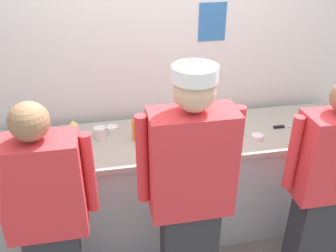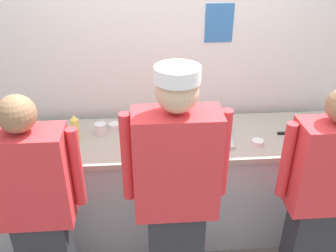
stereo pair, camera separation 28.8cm
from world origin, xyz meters
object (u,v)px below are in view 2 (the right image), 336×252
at_px(squeeze_bottle_secondary, 75,128).
at_px(squeeze_bottle_primary, 135,127).
at_px(squeeze_bottle_spare, 147,121).
at_px(ramekin_yellow_sauce, 258,142).
at_px(chefs_knife, 292,133).
at_px(ramekin_red_sauce, 114,125).
at_px(chef_center, 176,196).
at_px(chef_far_right, 321,196).
at_px(chef_near_left, 38,209).
at_px(deli_cup, 101,129).
at_px(mixing_bowl_steel, 23,136).
at_px(ramekin_green_sauce, 166,142).
at_px(plate_stack_front, 332,125).
at_px(sheet_tray, 205,137).

bearing_deg(squeeze_bottle_secondary, squeeze_bottle_primary, -2.33).
bearing_deg(squeeze_bottle_primary, squeeze_bottle_spare, 39.56).
bearing_deg(ramekin_yellow_sauce, squeeze_bottle_secondary, 172.51).
distance_m(squeeze_bottle_primary, chefs_knife, 1.24).
bearing_deg(squeeze_bottle_secondary, ramekin_red_sauce, 29.55).
xyz_separation_m(chef_center, chef_far_right, (0.95, 0.05, -0.10)).
bearing_deg(squeeze_bottle_secondary, chef_center, -47.12).
bearing_deg(chef_near_left, squeeze_bottle_secondary, 78.26).
height_order(ramekin_red_sauce, deli_cup, deli_cup).
height_order(mixing_bowl_steel, ramekin_red_sauce, mixing_bowl_steel).
bearing_deg(squeeze_bottle_secondary, chefs_knife, -1.52).
relative_size(squeeze_bottle_spare, ramekin_green_sauce, 2.49).
bearing_deg(deli_cup, plate_stack_front, -1.86).
xyz_separation_m(ramekin_yellow_sauce, deli_cup, (-1.19, 0.25, 0.03)).
bearing_deg(ramekin_yellow_sauce, squeeze_bottle_spare, 163.52).
xyz_separation_m(chef_near_left, ramekin_green_sauce, (0.83, 0.57, 0.09)).
bearing_deg(squeeze_bottle_primary, sheet_tray, -4.84).
xyz_separation_m(ramekin_red_sauce, chefs_knife, (1.41, -0.20, -0.02)).
bearing_deg(chefs_knife, sheet_tray, -178.44).
bearing_deg(mixing_bowl_steel, ramekin_red_sauce, 14.75).
distance_m(squeeze_bottle_spare, chefs_knife, 1.15).
bearing_deg(ramekin_green_sauce, squeeze_bottle_spare, 124.03).
xyz_separation_m(chef_far_right, chefs_knife, (0.04, 0.66, 0.09)).
bearing_deg(squeeze_bottle_primary, squeeze_bottle_secondary, 177.67).
xyz_separation_m(ramekin_green_sauce, deli_cup, (-0.50, 0.20, 0.02)).
distance_m(squeeze_bottle_primary, deli_cup, 0.29).
relative_size(sheet_tray, squeeze_bottle_spare, 2.07).
bearing_deg(deli_cup, squeeze_bottle_secondary, -160.61).
bearing_deg(mixing_bowl_steel, ramekin_green_sauce, -6.22).
relative_size(chef_far_right, squeeze_bottle_primary, 7.82).
height_order(squeeze_bottle_secondary, ramekin_yellow_sauce, squeeze_bottle_secondary).
bearing_deg(plate_stack_front, deli_cup, 178.14).
xyz_separation_m(plate_stack_front, ramekin_green_sauce, (-1.35, -0.14, -0.02)).
height_order(ramekin_green_sauce, ramekin_yellow_sauce, ramekin_green_sauce).
relative_size(ramekin_yellow_sauce, chefs_knife, 0.33).
distance_m(chef_far_right, squeeze_bottle_primary, 1.39).
bearing_deg(mixing_bowl_steel, squeeze_bottle_spare, 4.84).
height_order(chef_center, ramekin_green_sauce, chef_center).
xyz_separation_m(chef_center, ramekin_red_sauce, (-0.42, 0.92, -0.00)).
height_order(chef_near_left, sheet_tray, chef_near_left).
relative_size(mixing_bowl_steel, sheet_tray, 0.75).
bearing_deg(deli_cup, sheet_tray, -9.02).
relative_size(chef_near_left, plate_stack_front, 7.94).
bearing_deg(squeeze_bottle_spare, chef_near_left, -132.41).
relative_size(plate_stack_front, ramekin_red_sauce, 2.27).
bearing_deg(ramekin_yellow_sauce, squeeze_bottle_primary, 169.99).
height_order(chef_near_left, squeeze_bottle_primary, chef_near_left).
xyz_separation_m(squeeze_bottle_spare, chefs_knife, (1.14, -0.11, -0.09)).
relative_size(squeeze_bottle_spare, ramekin_red_sauce, 2.31).
distance_m(squeeze_bottle_spare, ramekin_green_sauce, 0.25).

